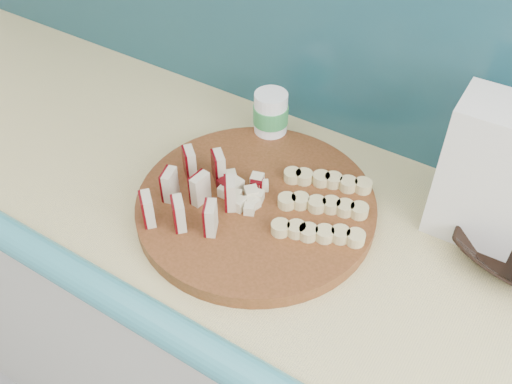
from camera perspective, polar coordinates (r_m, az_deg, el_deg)
The scene contains 9 objects.
kitchen_counter at distance 1.41m, azimuth 1.45°, elevation -15.05°, with size 2.20×0.63×0.91m.
backsplash at distance 1.11m, azimuth 10.21°, elevation 16.29°, with size 2.20×0.02×0.50m, color teal.
cutting_board at distance 1.04m, azimuth -0.00°, elevation -1.34°, with size 0.44×0.44×0.03m, color #47280F.
apple_wedges at distance 1.01m, azimuth -6.32°, elevation 0.08°, with size 0.15×0.20×0.06m.
apple_chunks at distance 1.03m, azimuth -1.51°, elevation -0.14°, with size 0.07×0.07×0.02m.
banana_slices at distance 1.01m, azimuth 6.66°, elevation -1.33°, with size 0.20×0.20×0.02m.
flour_bag at distance 1.01m, azimuth 22.33°, elevation 1.73°, with size 0.15×0.11×0.26m, color silver.
canister at distance 1.17m, azimuth 1.48°, elevation 7.51°, with size 0.07×0.07×0.12m.
banana_peel at distance 1.07m, azimuth 3.77°, elevation -0.51°, with size 0.23×0.20×0.01m.
Camera 1 is at (0.46, 0.86, 1.66)m, focal length 40.00 mm.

